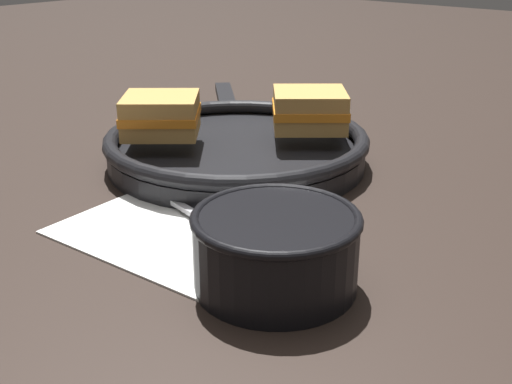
% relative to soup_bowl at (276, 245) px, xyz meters
% --- Properties ---
extents(ground_plane, '(4.00, 4.00, 0.00)m').
position_rel_soup_bowl_xyz_m(ground_plane, '(-0.10, 0.05, -0.04)').
color(ground_plane, black).
extents(napkin, '(0.25, 0.21, 0.00)m').
position_rel_soup_bowl_xyz_m(napkin, '(-0.12, 0.04, -0.03)').
color(napkin, white).
rests_on(napkin, ground_plane).
extents(soup_bowl, '(0.13, 0.13, 0.06)m').
position_rel_soup_bowl_xyz_m(soup_bowl, '(0.00, 0.00, 0.00)').
color(soup_bowl, black).
rests_on(soup_bowl, ground_plane).
extents(spoon, '(0.15, 0.05, 0.01)m').
position_rel_soup_bowl_xyz_m(spoon, '(-0.10, 0.04, -0.03)').
color(spoon, '#B7B7BC').
rests_on(spoon, napkin).
extents(skillet, '(0.38, 0.37, 0.04)m').
position_rel_soup_bowl_xyz_m(skillet, '(-0.22, 0.20, -0.01)').
color(skillet, black).
rests_on(skillet, ground_plane).
extents(sandwich_near_left, '(0.12, 0.12, 0.05)m').
position_rel_soup_bowl_xyz_m(sandwich_near_left, '(-0.16, 0.26, 0.03)').
color(sandwich_near_left, '#C18E47').
rests_on(sandwich_near_left, skillet).
extents(sandwich_near_right, '(0.12, 0.12, 0.05)m').
position_rel_soup_bowl_xyz_m(sandwich_near_right, '(-0.28, 0.13, 0.03)').
color(sandwich_near_right, '#C18E47').
rests_on(sandwich_near_right, skillet).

